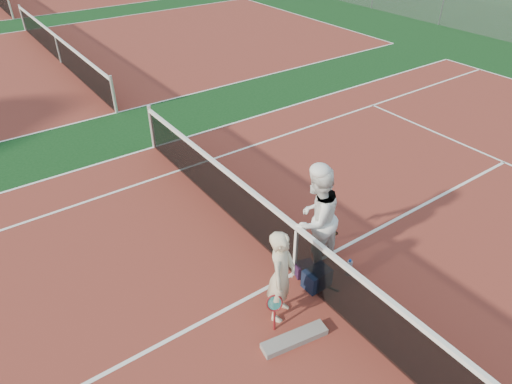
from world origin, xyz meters
The scene contains 14 objects.
ground centered at (0.00, 0.00, 0.00)m, with size 130.00×130.00×0.00m, color #0E3313.
court_main centered at (0.00, 0.00, 0.00)m, with size 23.77×10.97×0.01m, color maroon.
court_far_a centered at (0.00, 13.50, 0.00)m, with size 23.77×10.97×0.01m, color maroon.
net_main centered at (0.00, 0.00, 0.51)m, with size 0.10×10.98×1.02m, color black, non-canonical shape.
net_far_a centered at (0.00, 13.50, 0.51)m, with size 0.10×10.98×1.02m, color black, non-canonical shape.
player_a centered at (-0.72, -0.53, 0.78)m, with size 0.57×0.37×1.55m, color beige.
player_b centered at (0.43, 0.05, 0.95)m, with size 0.92×0.72×1.90m, color white.
racket_red centered at (-0.93, -0.66, 0.30)m, with size 0.14×0.27×0.60m, color maroon, non-canonical shape.
racket_black_held centered at (0.90, 0.10, 0.25)m, with size 0.37×0.27×0.51m, color black, non-canonical shape.
racket_spare centered at (0.13, -0.31, 0.01)m, with size 0.60×0.27×0.03m, color black, non-canonical shape.
sports_bag_navy centered at (0.12, -0.42, 0.17)m, with size 0.43×0.29×0.34m, color black.
sports_bag_purple centered at (0.12, -0.11, 0.12)m, with size 0.30×0.21×0.25m, color black.
net_cover_canvas centered at (-0.87, -1.07, 0.05)m, with size 1.00×0.23×0.10m, color slate.
water_bottle centered at (0.72, -0.55, 0.15)m, with size 0.09×0.09×0.30m, color #C9E5FF.
Camera 1 is at (-3.76, -4.19, 5.43)m, focal length 32.00 mm.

